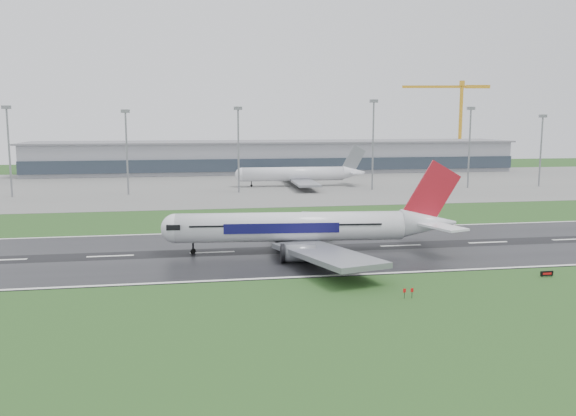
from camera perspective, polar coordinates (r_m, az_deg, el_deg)
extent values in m
plane|color=#1F4519|center=(131.11, 10.61, -3.55)|extent=(520.00, 520.00, 0.00)
cube|color=black|center=(131.10, 10.61, -3.52)|extent=(400.00, 45.00, 0.10)
cube|color=slate|center=(250.76, 0.75, 2.27)|extent=(400.00, 130.00, 0.08)
cube|color=gray|center=(309.15, -1.25, 4.82)|extent=(240.00, 36.00, 15.00)
cylinder|color=gray|center=(228.57, -24.84, 4.69)|extent=(0.64, 0.64, 30.21)
cylinder|color=gray|center=(221.59, -14.98, 4.93)|extent=(0.64, 0.64, 28.97)
cylinder|color=gray|center=(221.40, -4.71, 5.33)|extent=(0.64, 0.64, 30.10)
cylinder|color=gray|center=(231.31, 8.03, 5.76)|extent=(0.64, 0.64, 32.93)
cylinder|color=gray|center=(245.98, 16.76, 5.33)|extent=(0.64, 0.64, 30.34)
cylinder|color=gray|center=(260.96, 22.78, 4.87)|extent=(0.64, 0.64, 27.42)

